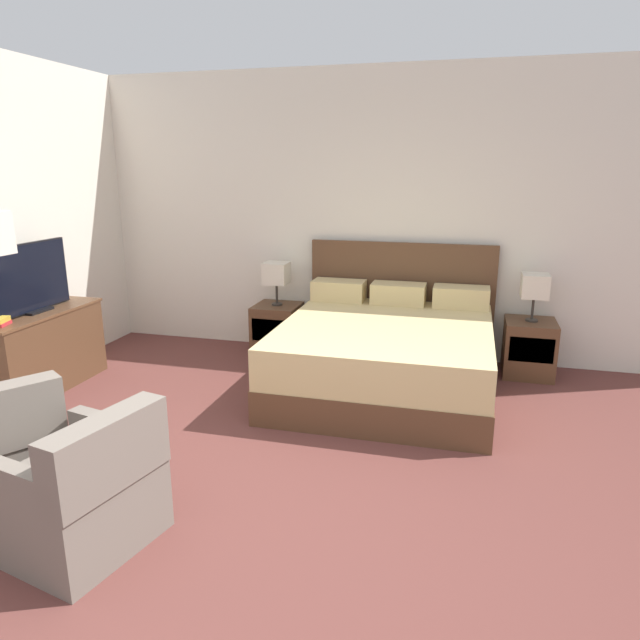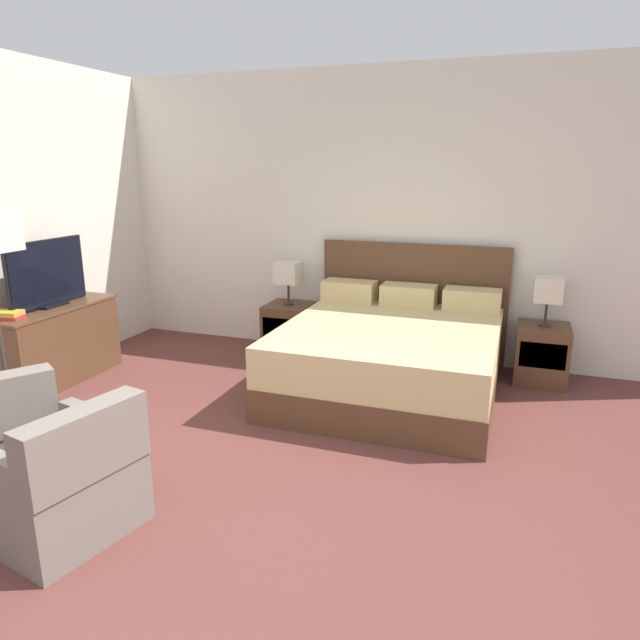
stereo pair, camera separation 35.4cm
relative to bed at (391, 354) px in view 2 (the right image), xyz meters
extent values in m
plane|color=brown|center=(-0.33, -2.50, -0.33)|extent=(10.42, 10.42, 0.00)
cube|color=silver|center=(-0.33, 1.01, 1.09)|extent=(6.91, 0.06, 2.85)
cube|color=brown|center=(0.00, -0.08, -0.19)|extent=(1.77, 1.93, 0.28)
cube|color=#D6BC7F|center=(0.00, -0.08, 0.11)|extent=(1.76, 1.91, 0.33)
cube|color=brown|center=(0.00, 0.91, 0.26)|extent=(1.84, 0.05, 1.18)
cube|color=#D6BC7F|center=(-0.60, 0.72, 0.38)|extent=(0.52, 0.28, 0.20)
cube|color=#D6BC7F|center=(0.00, 0.72, 0.38)|extent=(0.52, 0.28, 0.20)
cube|color=#D6BC7F|center=(0.60, 0.72, 0.38)|extent=(0.52, 0.28, 0.20)
cube|color=brown|center=(-1.24, 0.68, -0.07)|extent=(0.45, 0.47, 0.53)
cube|color=#3C2718|center=(-1.24, 0.45, -0.02)|extent=(0.39, 0.01, 0.23)
cube|color=brown|center=(1.24, 0.68, -0.07)|extent=(0.45, 0.47, 0.53)
cube|color=#3C2718|center=(1.24, 0.45, -0.02)|extent=(0.39, 0.01, 0.23)
cylinder|color=#332D28|center=(-1.24, 0.68, 0.20)|extent=(0.11, 0.11, 0.02)
cylinder|color=#332D28|center=(-1.24, 0.68, 0.31)|extent=(0.02, 0.02, 0.21)
cube|color=beige|center=(-1.24, 0.68, 0.53)|extent=(0.24, 0.24, 0.22)
cylinder|color=#332D28|center=(1.24, 0.68, 0.20)|extent=(0.11, 0.11, 0.02)
cylinder|color=#332D28|center=(1.24, 0.68, 0.31)|extent=(0.02, 0.02, 0.21)
cube|color=beige|center=(1.24, 0.68, 0.53)|extent=(0.24, 0.24, 0.22)
cube|color=brown|center=(-2.93, -0.79, 0.02)|extent=(0.46, 1.19, 0.70)
cube|color=brown|center=(-2.93, -0.79, 0.36)|extent=(0.47, 1.22, 0.02)
cube|color=black|center=(-2.93, -0.78, 0.38)|extent=(0.18, 0.27, 0.02)
cube|color=black|center=(-2.93, -0.78, 0.67)|extent=(0.04, 0.85, 0.58)
cube|color=black|center=(-2.91, -0.78, 0.67)|extent=(0.01, 0.83, 0.56)
cube|color=#B7282D|center=(-2.94, -1.24, 0.39)|extent=(0.28, 0.21, 0.03)
cube|color=gold|center=(-2.94, -1.24, 0.42)|extent=(0.26, 0.20, 0.04)
cube|color=#70665B|center=(-1.85, -2.04, 0.16)|extent=(0.57, 0.42, 0.18)
cube|color=#70665B|center=(-1.24, -2.55, -0.13)|extent=(0.81, 0.81, 0.40)
cube|color=#70665B|center=(-0.97, -2.61, 0.25)|extent=(0.30, 0.70, 0.36)
cube|color=#70665B|center=(-1.17, -2.26, 0.16)|extent=(0.63, 0.22, 0.18)
cylinder|color=#332D28|center=(-2.50, -1.71, -0.32)|extent=(0.28, 0.28, 0.02)
cylinder|color=#332D28|center=(-2.50, -1.71, 0.35)|extent=(0.03, 0.03, 1.32)
camera|label=1|loc=(0.65, -4.74, 1.58)|focal=32.00mm
camera|label=2|loc=(0.99, -4.64, 1.58)|focal=32.00mm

